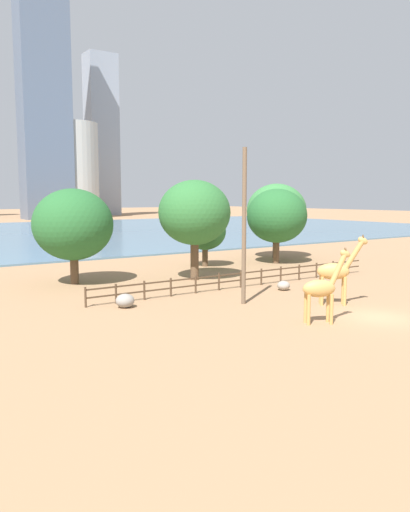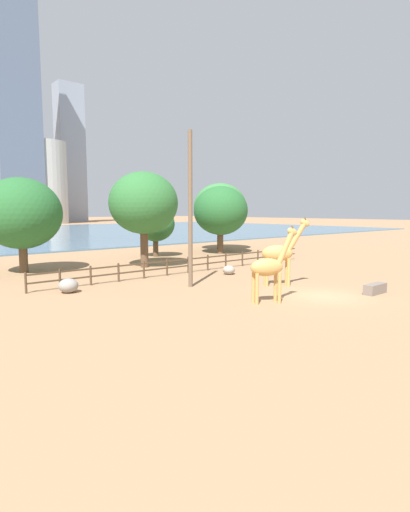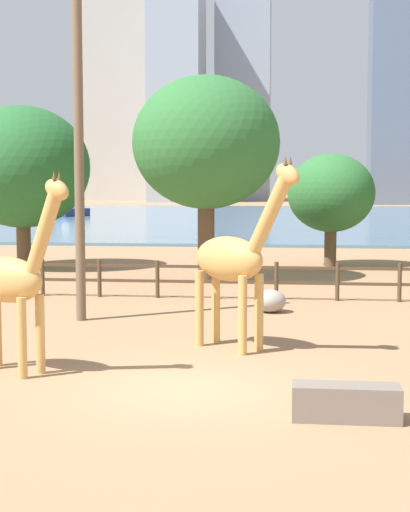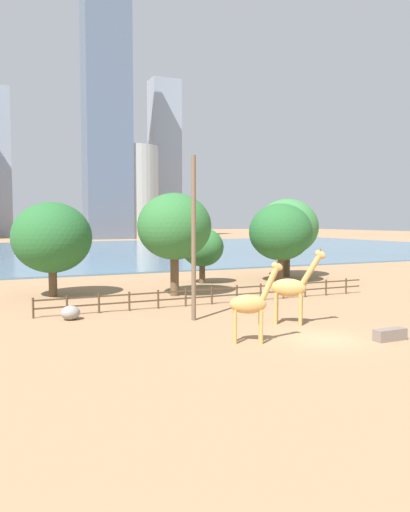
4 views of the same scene
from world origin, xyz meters
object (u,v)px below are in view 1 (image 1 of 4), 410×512
(tree_left_large, at_px, (276,211))
(tree_right_small, at_px, (205,231))
(boulder_by_pole, at_px, (283,286))
(giraffe_tall, at_px, (336,271))
(boulder_near_fence, at_px, (125,301))
(giraffe_companion, at_px, (322,288))
(tree_right_tall, at_px, (277,216))
(utility_pole, at_px, (244,227))
(tree_left_small, at_px, (73,225))
(tree_center_broad, at_px, (194,213))

(tree_left_large, relative_size, tree_right_small, 1.55)
(boulder_by_pole, bearing_deg, tree_left_large, 49.53)
(giraffe_tall, relative_size, boulder_by_pole, 4.80)
(boulder_near_fence, xyz_separation_m, tree_left_large, (25.26, 14.02, 4.91))
(giraffe_companion, relative_size, tree_right_tall, 0.54)
(giraffe_companion, relative_size, tree_left_large, 0.50)
(giraffe_companion, bearing_deg, utility_pole, 119.30)
(boulder_by_pole, relative_size, tree_right_small, 0.18)
(boulder_by_pole, bearing_deg, tree_left_small, 136.29)
(boulder_near_fence, distance_m, tree_center_broad, 12.49)
(giraffe_companion, relative_size, tree_right_small, 0.78)
(boulder_by_pole, relative_size, tree_right_tall, 0.12)
(tree_center_broad, height_order, tree_left_small, tree_center_broad)
(utility_pole, height_order, tree_left_large, utility_pole)
(boulder_near_fence, xyz_separation_m, tree_right_tall, (22.07, 10.41, 4.49))
(boulder_near_fence, xyz_separation_m, tree_right_small, (14.66, 12.72, 3.06))
(boulder_by_pole, relative_size, tree_left_large, 0.11)
(utility_pole, xyz_separation_m, tree_right_tall, (15.23, 13.69, -0.06))
(tree_center_broad, bearing_deg, giraffe_tall, -80.61)
(boulder_near_fence, xyz_separation_m, boulder_by_pole, (12.25, -1.23, -0.08))
(utility_pole, bearing_deg, boulder_by_pole, 20.66)
(boulder_by_pole, bearing_deg, boulder_near_fence, 174.24)
(boulder_by_pole, xyz_separation_m, tree_left_small, (-11.89, 11.37, 4.36))
(tree_left_large, xyz_separation_m, tree_right_small, (-10.60, -1.29, -1.85))
(tree_right_small, bearing_deg, giraffe_companion, -108.48)
(tree_left_small, bearing_deg, giraffe_tall, -56.50)
(boulder_near_fence, relative_size, tree_right_tall, 0.15)
(tree_center_broad, bearing_deg, tree_left_large, 25.41)
(tree_right_tall, bearing_deg, giraffe_tall, -121.39)
(tree_left_large, height_order, tree_center_broad, tree_left_large)
(tree_center_broad, distance_m, tree_right_small, 8.45)
(tree_center_broad, bearing_deg, tree_right_small, 49.79)
(tree_right_tall, bearing_deg, tree_center_broad, -162.73)
(boulder_by_pole, xyz_separation_m, tree_right_small, (2.41, 13.96, 3.14))
(boulder_near_fence, distance_m, tree_right_small, 19.65)
(utility_pole, xyz_separation_m, tree_left_small, (-6.48, 13.41, -0.28))
(giraffe_tall, bearing_deg, boulder_by_pole, 121.74)
(giraffe_tall, bearing_deg, tree_center_broad, 138.13)
(boulder_near_fence, relative_size, tree_left_large, 0.14)
(giraffe_companion, distance_m, boulder_by_pole, 9.94)
(boulder_by_pole, xyz_separation_m, tree_right_tall, (9.82, 11.65, 4.58))
(tree_left_large, bearing_deg, tree_left_small, -171.14)
(tree_center_broad, bearing_deg, utility_pole, -104.58)
(tree_right_tall, bearing_deg, tree_left_large, 48.42)
(giraffe_tall, bearing_deg, tree_left_large, 95.39)
(tree_left_small, bearing_deg, tree_center_broad, -22.13)
(giraffe_companion, height_order, utility_pole, utility_pole)
(tree_left_large, bearing_deg, giraffe_companion, -127.39)
(giraffe_companion, relative_size, utility_pole, 0.42)
(tree_left_large, distance_m, tree_left_small, 25.21)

